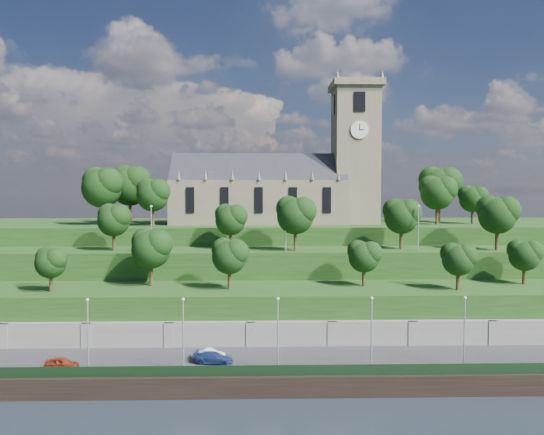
{
  "coord_description": "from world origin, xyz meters",
  "views": [
    {
      "loc": [
        -3.96,
        -52.95,
        21.11
      ],
      "look_at": [
        -1.94,
        30.0,
        16.91
      ],
      "focal_mm": 35.0,
      "sensor_mm": 36.0,
      "label": 1
    }
  ],
  "objects_px": {
    "car_left": "(62,363)",
    "church": "(285,183)",
    "car_middle": "(209,354)",
    "car_right": "(214,358)"
  },
  "relations": [
    {
      "from": "church",
      "to": "car_left",
      "type": "bearing_deg",
      "value": -121.49
    },
    {
      "from": "church",
      "to": "car_left",
      "type": "distance_m",
      "value": 53.55
    },
    {
      "from": "car_left",
      "to": "car_right",
      "type": "bearing_deg",
      "value": -73.36
    },
    {
      "from": "car_middle",
      "to": "car_right",
      "type": "height_order",
      "value": "car_right"
    },
    {
      "from": "car_left",
      "to": "church",
      "type": "bearing_deg",
      "value": -19.52
    },
    {
      "from": "church",
      "to": "car_right",
      "type": "distance_m",
      "value": 46.67
    },
    {
      "from": "car_middle",
      "to": "car_right",
      "type": "distance_m",
      "value": 1.51
    },
    {
      "from": "car_right",
      "to": "car_left",
      "type": "bearing_deg",
      "value": 106.49
    },
    {
      "from": "car_left",
      "to": "car_right",
      "type": "xyz_separation_m",
      "value": [
        16.18,
        1.32,
        0.02
      ]
    },
    {
      "from": "car_right",
      "to": "car_middle",
      "type": "bearing_deg",
      "value": 39.19
    }
  ]
}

